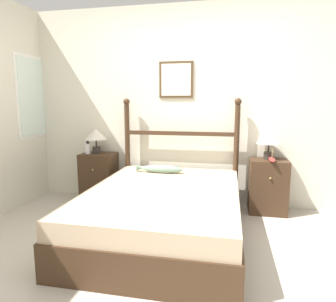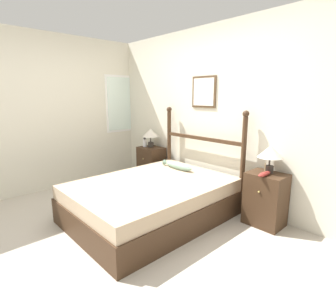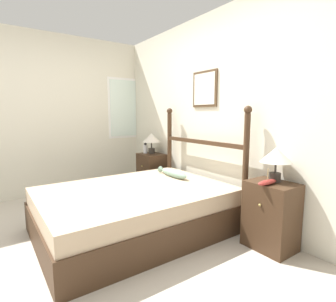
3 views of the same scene
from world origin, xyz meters
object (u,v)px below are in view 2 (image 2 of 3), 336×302
object	(u,v)px
model_boat	(264,174)
table_lamp_left	(151,134)
table_lamp_right	(270,153)
bottle	(145,142)
fish_pillow	(177,166)
nightstand_left	(151,165)
bed	(152,200)
nightstand_right	(265,199)

from	to	relation	value
model_boat	table_lamp_left	bearing A→B (deg)	176.79
table_lamp_right	model_boat	world-z (taller)	table_lamp_right
bottle	fish_pillow	xyz separation A→B (m)	(1.03, -0.19, -0.20)
nightstand_left	table_lamp_right	bearing A→B (deg)	1.18
fish_pillow	model_boat	bearing A→B (deg)	5.61
nightstand_left	table_lamp_left	bearing A→B (deg)	150.80
table_lamp_left	table_lamp_right	distance (m)	2.21
table_lamp_left	fish_pillow	world-z (taller)	table_lamp_left
nightstand_left	fish_pillow	xyz separation A→B (m)	(0.91, -0.24, 0.21)
nightstand_left	bottle	distance (m)	0.43
nightstand_left	model_boat	world-z (taller)	model_boat
model_boat	fish_pillow	size ratio (longest dim) A/B	0.45
bed	bottle	bearing A→B (deg)	145.24
nightstand_left	table_lamp_left	world-z (taller)	table_lamp_left
nightstand_left	fish_pillow	distance (m)	0.96
bed	nightstand_right	bearing A→B (deg)	39.09
model_boat	fish_pillow	xyz separation A→B (m)	(-1.30, -0.13, -0.14)
nightstand_right	table_lamp_right	world-z (taller)	table_lamp_right
table_lamp_left	model_boat	xyz separation A→B (m)	(2.23, -0.13, -0.22)
bed	nightstand_right	size ratio (longest dim) A/B	3.08
bed	nightstand_left	size ratio (longest dim) A/B	3.08
bottle	fish_pillow	bearing A→B (deg)	-10.60
table_lamp_left	bottle	size ratio (longest dim) A/B	1.90
nightstand_left	model_boat	xyz separation A→B (m)	(2.21, -0.11, 0.35)
nightstand_right	bottle	bearing A→B (deg)	-178.91
bed	fish_pillow	size ratio (longest dim) A/B	3.54
nightstand_left	bottle	bearing A→B (deg)	-160.42
bed	fish_pillow	bearing A→B (deg)	105.98
table_lamp_right	nightstand_right	bearing A→B (deg)	-77.99
nightstand_left	fish_pillow	size ratio (longest dim) A/B	1.15
bed	bottle	size ratio (longest dim) A/B	11.47
bottle	table_lamp_left	bearing A→B (deg)	31.98
table_lamp_right	bottle	world-z (taller)	table_lamp_right
model_boat	fish_pillow	distance (m)	1.31
nightstand_right	table_lamp_left	world-z (taller)	table_lamp_left
nightstand_left	table_lamp_right	size ratio (longest dim) A/B	1.96
table_lamp_left	nightstand_left	bearing A→B (deg)	-29.20
nightstand_right	model_boat	distance (m)	0.37
nightstand_left	nightstand_right	bearing A→B (deg)	0.00
table_lamp_right	model_boat	xyz separation A→B (m)	(0.02, -0.15, -0.22)
bottle	fish_pillow	size ratio (longest dim) A/B	0.31
model_boat	nightstand_right	bearing A→B (deg)	97.85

